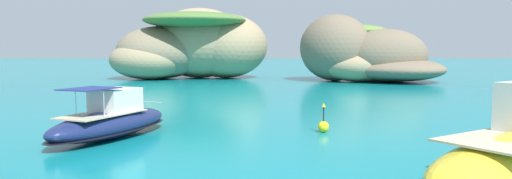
# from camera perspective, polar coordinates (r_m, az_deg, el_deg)

# --- Properties ---
(islet_large) EXTENTS (25.80, 20.72, 10.05)m
(islet_large) POSITION_cam_1_polar(r_m,az_deg,el_deg) (67.79, -7.67, 5.30)
(islet_large) COLOR #9E8966
(islet_large) RESTS_ON ground
(islet_small) EXTENTS (21.94, 19.70, 8.65)m
(islet_small) POSITION_cam_1_polar(r_m,az_deg,el_deg) (62.21, 12.95, 3.91)
(islet_small) COLOR #756651
(islet_small) RESTS_ON ground
(motorboat_navy) EXTENTS (5.09, 8.08, 2.44)m
(motorboat_navy) POSITION_cam_1_polar(r_m,az_deg,el_deg) (23.12, -17.20, -3.70)
(motorboat_navy) COLOR navy
(motorboat_navy) RESTS_ON ground
(channel_buoy) EXTENTS (0.56, 0.56, 1.48)m
(channel_buoy) POSITION_cam_1_polar(r_m,az_deg,el_deg) (23.76, 8.21, -4.37)
(channel_buoy) COLOR yellow
(channel_buoy) RESTS_ON ground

